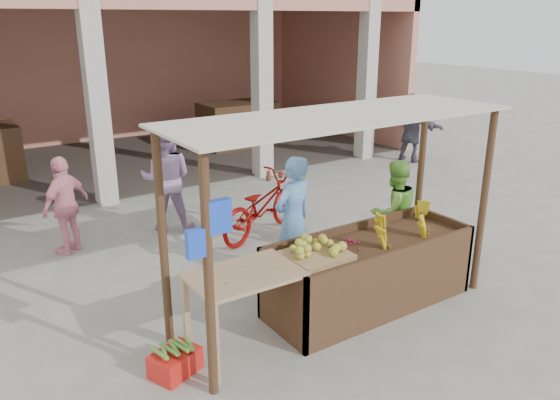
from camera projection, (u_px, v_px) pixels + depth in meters
ground at (336, 315)px, 6.49m from camera, size 60.00×60.00×0.00m
market_building at (98, 47)px, 12.70m from camera, size 14.40×6.40×4.20m
fruit_stall at (369, 275)px, 6.63m from camera, size 2.60×0.95×0.80m
stall_awning at (337, 153)px, 5.90m from camera, size 4.09×1.35×2.39m
banana_heap at (401, 225)px, 6.80m from camera, size 1.13×0.62×0.21m
melon_tray at (317, 251)px, 6.11m from camera, size 0.69×0.60×0.19m
berry_heap at (348, 244)px, 6.33m from camera, size 0.41×0.34×0.13m
side_table at (245, 286)px, 5.56m from camera, size 1.14×0.77×0.91m
papaya_pile at (244, 264)px, 5.48m from camera, size 0.72×0.41×0.21m
red_crate at (175, 362)px, 5.40m from camera, size 0.55×0.48×0.24m
plantain_bundle at (174, 349)px, 5.35m from camera, size 0.35×0.25×0.07m
produce_sacks at (272, 165)px, 11.91m from camera, size 0.80×0.75×0.61m
vendor_blue at (293, 216)px, 7.08m from camera, size 0.78×0.64×1.83m
vendor_green at (394, 210)px, 7.68m from camera, size 0.83×0.57×1.59m
motorcycle at (262, 204)px, 8.73m from camera, size 1.36×2.11×1.04m
shopper_b at (65, 202)px, 8.01m from camera, size 1.05×0.93×1.58m
shopper_d at (412, 126)px, 13.23m from camera, size 0.86×1.68×1.75m
shopper_f at (166, 174)px, 8.84m from camera, size 1.08×0.94×1.92m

